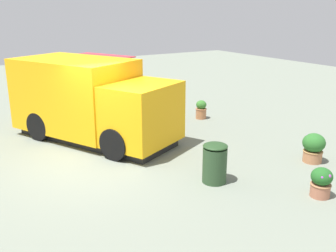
{
  "coord_description": "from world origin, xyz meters",
  "views": [
    {
      "loc": [
        3.41,
        8.8,
        3.81
      ],
      "look_at": [
        -1.65,
        0.69,
        0.88
      ],
      "focal_mm": 41.41,
      "sensor_mm": 36.0,
      "label": 1
    }
  ],
  "objects_px": {
    "planter_flowering_side": "(321,182)",
    "trash_bin": "(215,163)",
    "food_truck": "(91,102)",
    "planter_flowering_near": "(201,109)",
    "planter_flowering_far": "(313,147)"
  },
  "relations": [
    {
      "from": "planter_flowering_near",
      "to": "trash_bin",
      "type": "xyz_separation_m",
      "value": [
        2.91,
        4.42,
        0.13
      ]
    },
    {
      "from": "planter_flowering_side",
      "to": "trash_bin",
      "type": "bearing_deg",
      "value": -50.52
    },
    {
      "from": "planter_flowering_side",
      "to": "planter_flowering_near",
      "type": "bearing_deg",
      "value": -103.44
    },
    {
      "from": "planter_flowering_far",
      "to": "planter_flowering_side",
      "type": "distance_m",
      "value": 2.0
    },
    {
      "from": "food_truck",
      "to": "planter_flowering_side",
      "type": "distance_m",
      "value": 6.7
    },
    {
      "from": "planter_flowering_near",
      "to": "planter_flowering_side",
      "type": "height_order",
      "value": "planter_flowering_near"
    },
    {
      "from": "planter_flowering_near",
      "to": "planter_flowering_side",
      "type": "relative_size",
      "value": 1.03
    },
    {
      "from": "planter_flowering_near",
      "to": "food_truck",
      "type": "bearing_deg",
      "value": 0.84
    },
    {
      "from": "planter_flowering_near",
      "to": "planter_flowering_far",
      "type": "distance_m",
      "value": 4.81
    },
    {
      "from": "planter_flowering_far",
      "to": "food_truck",
      "type": "bearing_deg",
      "value": -49.17
    },
    {
      "from": "food_truck",
      "to": "planter_flowering_far",
      "type": "xyz_separation_m",
      "value": [
        -4.1,
        4.75,
        -0.73
      ]
    },
    {
      "from": "planter_flowering_near",
      "to": "planter_flowering_far",
      "type": "relative_size",
      "value": 0.88
    },
    {
      "from": "planter_flowering_far",
      "to": "planter_flowering_side",
      "type": "xyz_separation_m",
      "value": [
        1.46,
        1.36,
        -0.07
      ]
    },
    {
      "from": "food_truck",
      "to": "trash_bin",
      "type": "height_order",
      "value": "food_truck"
    },
    {
      "from": "planter_flowering_near",
      "to": "planter_flowering_side",
      "type": "xyz_separation_m",
      "value": [
        1.47,
        6.17,
        0.0
      ]
    }
  ]
}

